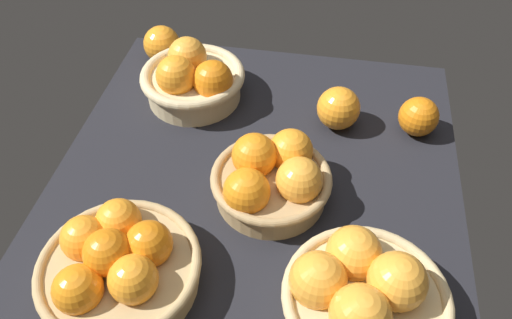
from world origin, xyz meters
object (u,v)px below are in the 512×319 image
at_px(loose_orange_back_gap, 419,117).
at_px(loose_orange_side_gap, 338,108).
at_px(basket_far_right, 362,294).
at_px(loose_orange_front_gap, 162,44).
at_px(basket_center, 272,178).
at_px(basket_near_left, 193,79).
at_px(basket_near_right, 117,265).

height_order(loose_orange_back_gap, loose_orange_side_gap, loose_orange_side_gap).
height_order(basket_far_right, loose_orange_front_gap, basket_far_right).
xyz_separation_m(basket_center, loose_orange_back_gap, (-0.21, 0.25, -0.01)).
bearing_deg(loose_orange_side_gap, basket_far_right, 8.03).
bearing_deg(loose_orange_back_gap, loose_orange_front_gap, -104.86).
height_order(basket_far_right, loose_orange_side_gap, basket_far_right).
distance_m(basket_far_right, basket_near_left, 0.55).
xyz_separation_m(basket_far_right, basket_center, (-0.19, -0.15, 0.00)).
bearing_deg(basket_near_left, basket_near_right, 0.46).
height_order(basket_center, basket_near_left, basket_near_left).
distance_m(basket_center, basket_near_left, 0.31).
distance_m(basket_center, loose_orange_front_gap, 0.47).
bearing_deg(basket_center, loose_orange_side_gap, 153.90).
bearing_deg(basket_near_right, loose_orange_front_gap, -169.05).
height_order(basket_far_right, basket_near_left, basket_near_left).
relative_size(basket_far_right, loose_orange_side_gap, 2.81).
height_order(basket_far_right, basket_center, basket_far_right).
distance_m(basket_near_left, loose_orange_side_gap, 0.30).
xyz_separation_m(basket_center, basket_near_left, (-0.23, -0.20, 0.00)).
height_order(basket_center, loose_orange_front_gap, basket_center).
xyz_separation_m(basket_near_right, loose_orange_side_gap, (-0.40, 0.29, -0.00)).
xyz_separation_m(basket_center, loose_orange_front_gap, (-0.35, -0.30, -0.00)).
xyz_separation_m(basket_center, loose_orange_side_gap, (-0.20, 0.10, -0.00)).
bearing_deg(loose_orange_side_gap, basket_center, -26.10).
bearing_deg(loose_orange_back_gap, basket_center, -50.32).
xyz_separation_m(basket_near_left, loose_orange_back_gap, (0.03, 0.45, -0.01)).
bearing_deg(basket_center, loose_orange_back_gap, 129.68).
bearing_deg(basket_near_left, basket_far_right, 39.77).
height_order(basket_center, basket_near_right, same).
bearing_deg(basket_far_right, basket_near_left, -140.23).
xyz_separation_m(basket_far_right, basket_near_right, (0.01, -0.35, -0.00)).
relative_size(loose_orange_back_gap, loose_orange_side_gap, 0.91).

